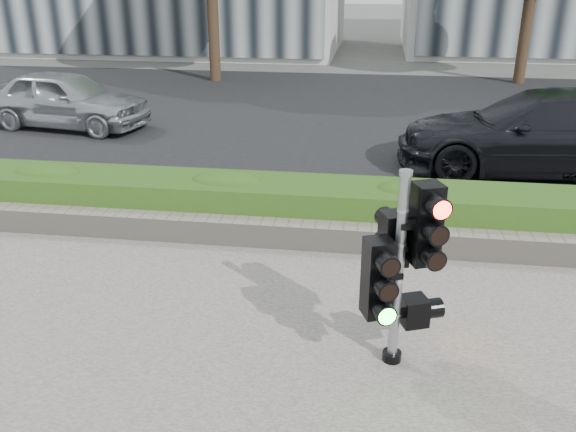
{
  "coord_description": "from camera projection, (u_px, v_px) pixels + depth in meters",
  "views": [
    {
      "loc": [
        0.91,
        -5.64,
        3.6
      ],
      "look_at": [
        -0.0,
        0.6,
        1.0
      ],
      "focal_mm": 38.0,
      "sensor_mm": 36.0,
      "label": 1
    }
  ],
  "objects": [
    {
      "name": "curb",
      "position": [
        312.0,
        210.0,
        9.51
      ],
      "size": [
        60.0,
        0.25,
        0.12
      ],
      "primitive_type": "cube",
      "color": "gray",
      "rests_on": "ground"
    },
    {
      "name": "road",
      "position": [
        341.0,
        115.0,
        15.8
      ],
      "size": [
        60.0,
        13.0,
        0.02
      ],
      "primitive_type": "cube",
      "color": "black",
      "rests_on": "ground"
    },
    {
      "name": "ground",
      "position": [
        280.0,
        322.0,
        6.66
      ],
      "size": [
        120.0,
        120.0,
        0.0
      ],
      "primitive_type": "plane",
      "color": "#51514C",
      "rests_on": "ground"
    },
    {
      "name": "car_silver",
      "position": [
        66.0,
        99.0,
        14.3
      ],
      "size": [
        4.15,
        2.18,
        1.34
      ],
      "primitive_type": "imported",
      "rotation": [
        0.0,
        0.0,
        1.41
      ],
      "color": "#ACAFB4",
      "rests_on": "road"
    },
    {
      "name": "stone_wall",
      "position": [
        302.0,
        235.0,
        8.32
      ],
      "size": [
        12.0,
        0.32,
        0.34
      ],
      "primitive_type": "cube",
      "color": "gray",
      "rests_on": "sidewalk"
    },
    {
      "name": "car_dark",
      "position": [
        541.0,
        132.0,
        11.19
      ],
      "size": [
        5.24,
        2.25,
        1.5
      ],
      "primitive_type": "imported",
      "rotation": [
        0.0,
        0.0,
        -1.54
      ],
      "color": "black",
      "rests_on": "road"
    },
    {
      "name": "hedge",
      "position": [
        308.0,
        206.0,
        8.85
      ],
      "size": [
        12.0,
        1.0,
        0.68
      ],
      "primitive_type": "cube",
      "color": "#50882A",
      "rests_on": "sidewalk"
    },
    {
      "name": "traffic_signal",
      "position": [
        401.0,
        260.0,
        5.58
      ],
      "size": [
        0.71,
        0.63,
        1.95
      ],
      "rotation": [
        0.0,
        0.0,
        0.38
      ],
      "color": "black",
      "rests_on": "sidewalk"
    }
  ]
}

